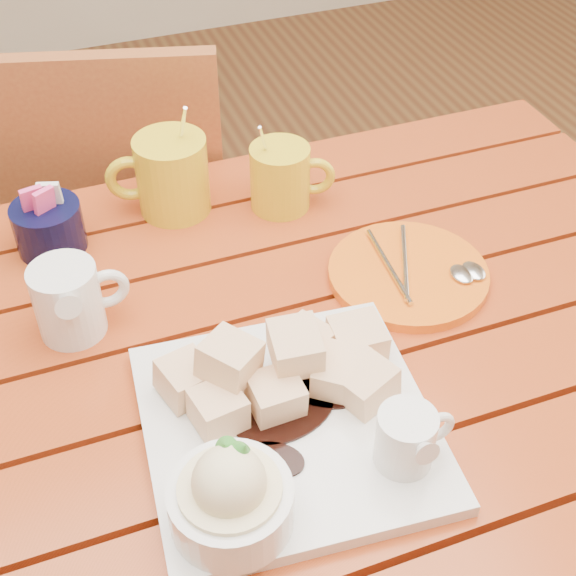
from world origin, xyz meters
name	(u,v)px	position (x,y,z in m)	size (l,w,h in m)	color
table	(266,412)	(0.00, 0.00, 0.64)	(1.20, 0.79, 0.75)	#8E3512
dessert_plate	(280,430)	(-0.03, -0.14, 0.78)	(0.31, 0.31, 0.12)	white
coffee_mug_left	(170,174)	(-0.03, 0.30, 0.81)	(0.14, 0.10, 0.16)	gold
coffee_mug_right	(282,176)	(0.12, 0.26, 0.80)	(0.11, 0.08, 0.14)	gold
cream_pitcher	(70,299)	(-0.19, 0.11, 0.80)	(0.11, 0.09, 0.09)	white
sugar_caddy	(49,226)	(-0.20, 0.27, 0.78)	(0.09, 0.09, 0.10)	black
orange_saucer	(410,274)	(0.21, 0.06, 0.76)	(0.20, 0.20, 0.02)	orange
chair_far	(109,237)	(-0.10, 0.59, 0.51)	(0.53, 0.53, 0.91)	brown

